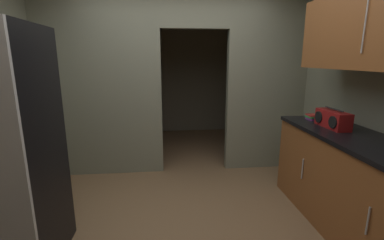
{
  "coord_description": "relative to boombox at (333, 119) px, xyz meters",
  "views": [
    {
      "loc": [
        -0.18,
        -2.25,
        1.63
      ],
      "look_at": [
        0.1,
        0.46,
        1.0
      ],
      "focal_mm": 24.95,
      "sensor_mm": 36.0,
      "label": 1
    }
  ],
  "objects": [
    {
      "name": "ground",
      "position": [
        -1.52,
        -0.25,
        -1.03
      ],
      "size": [
        20.0,
        20.0,
        0.0
      ],
      "primitive_type": "plane",
      "color": "brown"
    },
    {
      "name": "adjoining_room_shell",
      "position": [
        -1.52,
        2.93,
        0.34
      ],
      "size": [
        3.75,
        2.32,
        2.74
      ],
      "color": "gray",
      "rests_on": "ground"
    },
    {
      "name": "boombox",
      "position": [
        0.0,
        0.0,
        0.0
      ],
      "size": [
        0.16,
        0.41,
        0.2
      ],
      "color": "maroon",
      "rests_on": "lower_cabinet_run"
    },
    {
      "name": "book_stack",
      "position": [
        -0.0,
        0.37,
        -0.06
      ],
      "size": [
        0.14,
        0.14,
        0.06
      ],
      "color": "#8C3893",
      "rests_on": "lower_cabinet_run"
    },
    {
      "name": "lower_cabinet_run",
      "position": [
        0.03,
        -0.47,
        -0.55
      ],
      "size": [
        0.63,
        2.12,
        0.94
      ],
      "color": "brown",
      "rests_on": "ground"
    },
    {
      "name": "kitchen_partition",
      "position": [
        -1.58,
        1.28,
        0.43
      ],
      "size": [
        3.75,
        0.12,
        2.74
      ],
      "color": "gray",
      "rests_on": "ground"
    }
  ]
}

